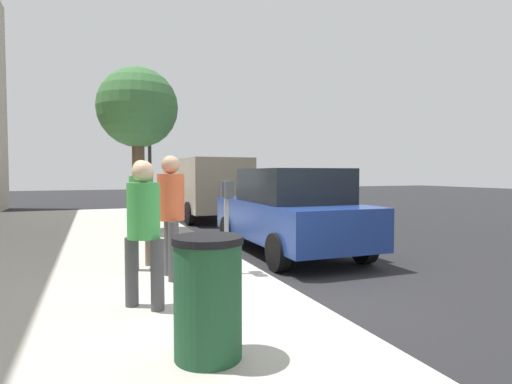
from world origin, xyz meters
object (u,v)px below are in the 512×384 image
(parked_sedan_near, at_px, (289,211))
(trash_bin, at_px, (208,297))
(traffic_signal, at_px, (153,147))
(parking_officer, at_px, (141,205))
(pedestrian_bystander, at_px, (144,223))
(street_tree, at_px, (138,110))
(parking_meter, at_px, (226,207))
(pedestrian_at_meter, at_px, (171,206))
(parked_van_far, at_px, (204,185))

(parked_sedan_near, distance_m, trash_bin, 5.33)
(traffic_signal, bearing_deg, parking_officer, 171.13)
(pedestrian_bystander, bearing_deg, parking_officer, 40.42)
(parking_officer, xyz_separation_m, parked_sedan_near, (0.89, -3.08, -0.28))
(street_tree, bearing_deg, parked_sedan_near, -142.45)
(parking_meter, xyz_separation_m, parked_sedan_near, (1.75, -1.92, -0.27))
(pedestrian_bystander, distance_m, parking_officer, 2.09)
(pedestrian_at_meter, xyz_separation_m, trash_bin, (-2.72, 0.18, -0.55))
(traffic_signal, bearing_deg, parking_meter, 179.64)
(pedestrian_at_meter, bearing_deg, pedestrian_bystander, -112.01)
(traffic_signal, xyz_separation_m, trash_bin, (-11.34, 1.06, -1.92))
(pedestrian_bystander, bearing_deg, pedestrian_at_meter, 22.97)
(parking_meter, relative_size, parked_sedan_near, 0.32)
(parking_officer, bearing_deg, parked_sedan_near, 62.19)
(parked_sedan_near, bearing_deg, parking_meter, 132.29)
(pedestrian_at_meter, bearing_deg, street_tree, 90.04)
(parking_meter, distance_m, trash_bin, 2.93)
(pedestrian_bystander, bearing_deg, parked_van_far, 27.82)
(parked_van_far, bearing_deg, pedestrian_bystander, 162.03)
(parking_officer, bearing_deg, trash_bin, -41.48)
(parked_van_far, height_order, trash_bin, parked_van_far)
(parking_meter, height_order, trash_bin, parking_meter)
(traffic_signal, bearing_deg, pedestrian_bystander, 171.86)
(parking_meter, height_order, pedestrian_at_meter, pedestrian_at_meter)
(parking_officer, distance_m, trash_bin, 3.60)
(pedestrian_bystander, relative_size, parked_sedan_near, 0.38)
(street_tree, distance_m, traffic_signal, 3.58)
(pedestrian_at_meter, distance_m, pedestrian_bystander, 1.34)
(parked_sedan_near, distance_m, parked_van_far, 7.15)
(parked_van_far, distance_m, trash_bin, 11.97)
(pedestrian_at_meter, height_order, parking_officer, pedestrian_at_meter)
(parking_meter, xyz_separation_m, parking_officer, (0.86, 1.16, 0.00))
(parking_officer, bearing_deg, traffic_signal, 127.25)
(traffic_signal, distance_m, trash_bin, 11.55)
(parking_meter, distance_m, parked_van_far, 9.09)
(parked_sedan_near, xyz_separation_m, trash_bin, (-4.45, 2.93, -0.24))
(parked_van_far, distance_m, traffic_signal, 2.30)
(parking_meter, distance_m, parking_officer, 1.44)
(parked_sedan_near, bearing_deg, parking_officer, 106.07)
(pedestrian_at_meter, xyz_separation_m, pedestrian_bystander, (-1.24, 0.52, -0.09))
(parking_officer, bearing_deg, pedestrian_bystander, -49.24)
(street_tree, bearing_deg, trash_bin, 178.23)
(parking_meter, height_order, pedestrian_bystander, pedestrian_bystander)
(pedestrian_bystander, distance_m, trash_bin, 1.59)
(pedestrian_at_meter, bearing_deg, traffic_signal, 84.91)
(pedestrian_at_meter, height_order, trash_bin, pedestrian_at_meter)
(parking_meter, bearing_deg, pedestrian_at_meter, 88.58)
(parking_officer, xyz_separation_m, traffic_signal, (7.78, -1.21, 1.40))
(pedestrian_bystander, xyz_separation_m, traffic_signal, (9.85, -1.41, 1.46))
(pedestrian_bystander, relative_size, traffic_signal, 0.46)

